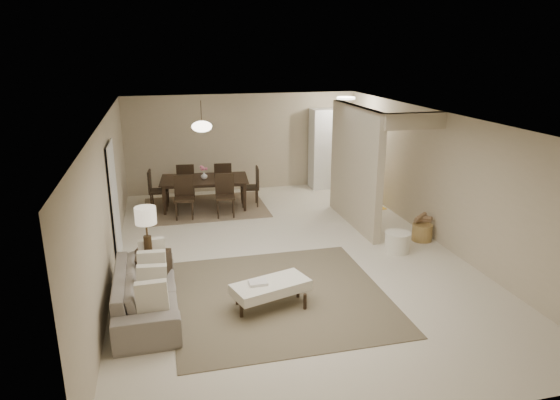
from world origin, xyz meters
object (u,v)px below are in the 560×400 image
object	(u,v)px
sofa	(146,292)
side_table	(150,272)
wicker_basket	(422,232)
pantry_cabinet	(333,148)
round_pouf	(397,242)
dining_table	(205,193)
ottoman_bench	(271,287)

from	to	relation	value
sofa	side_table	bearing A→B (deg)	-4.87
sofa	side_table	size ratio (longest dim) A/B	3.64
sofa	wicker_basket	world-z (taller)	sofa
pantry_cabinet	wicker_basket	xyz separation A→B (m)	(0.40, -4.15, -0.89)
sofa	wicker_basket	bearing A→B (deg)	-73.92
round_pouf	sofa	bearing A→B (deg)	-165.39
pantry_cabinet	dining_table	world-z (taller)	pantry_cabinet
ottoman_bench	wicker_basket	bearing A→B (deg)	11.24
side_table	dining_table	xyz separation A→B (m)	(1.23, 3.97, 0.05)
pantry_cabinet	sofa	size ratio (longest dim) A/B	0.97
sofa	dining_table	xyz separation A→B (m)	(1.28, 4.65, 0.03)
wicker_basket	dining_table	bearing A→B (deg)	141.78
ottoman_bench	wicker_basket	distance (m)	3.93
sofa	wicker_basket	xyz separation A→B (m)	(5.20, 1.57, -0.15)
pantry_cabinet	dining_table	size ratio (longest dim) A/B	1.05
pantry_cabinet	side_table	world-z (taller)	pantry_cabinet
pantry_cabinet	wicker_basket	distance (m)	4.26
ottoman_bench	wicker_basket	world-z (taller)	ottoman_bench
pantry_cabinet	wicker_basket	bearing A→B (deg)	-84.49
sofa	ottoman_bench	distance (m)	1.77
side_table	pantry_cabinet	bearing A→B (deg)	46.66
pantry_cabinet	ottoman_bench	size ratio (longest dim) A/B	1.73
sofa	pantry_cabinet	bearing A→B (deg)	-40.71
side_table	sofa	bearing A→B (deg)	-94.18
dining_table	wicker_basket	bearing A→B (deg)	-32.72
sofa	side_table	xyz separation A→B (m)	(0.05, 0.68, -0.02)
sofa	round_pouf	world-z (taller)	sofa
pantry_cabinet	ottoman_bench	world-z (taller)	pantry_cabinet
side_table	wicker_basket	bearing A→B (deg)	9.73
sofa	side_table	distance (m)	0.69
round_pouf	side_table	bearing A→B (deg)	-173.78
sofa	round_pouf	bearing A→B (deg)	-76.08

